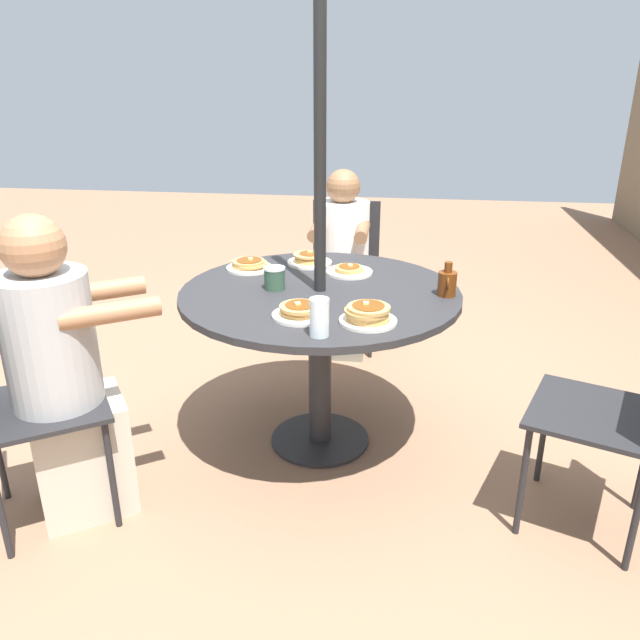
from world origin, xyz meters
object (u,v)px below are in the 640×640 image
pancake_plate_b (309,260)px  patio_chair_east (15,400)px  drinking_glass_a (319,317)px  patio_chair_south (623,408)px  pancake_plate_d (249,265)px  patio_table (320,314)px  diner_north (342,271)px  coffee_cup (275,278)px  pancake_plate_c (368,315)px  patio_chair_north (344,262)px  diner_east (65,382)px  pancake_plate_a (300,311)px  pancake_plate_e (349,271)px  syrup_bottle (447,283)px

pancake_plate_b → patio_chair_east: bearing=-40.2°
pancake_plate_b → drinking_glass_a: 0.86m
patio_chair_south → pancake_plate_d: bearing=86.6°
patio_table → pancake_plate_b: 0.40m
diner_north → coffee_cup: (1.04, -0.17, 0.28)m
coffee_cup → pancake_plate_c: bearing=51.7°
patio_chair_north → pancake_plate_c: size_ratio=4.05×
patio_chair_north → pancake_plate_d: (0.95, -0.34, 0.24)m
diner_east → pancake_plate_a: size_ratio=5.46×
pancake_plate_e → drinking_glass_a: drinking_glass_a is taller
patio_chair_north → pancake_plate_b: size_ratio=4.05×
patio_chair_east → drinking_glass_a: 1.11m
pancake_plate_e → coffee_cup: size_ratio=2.23×
pancake_plate_d → pancake_plate_e: (0.00, 0.46, -0.01)m
syrup_bottle → coffee_cup: syrup_bottle is taller
drinking_glass_a → syrup_bottle: bearing=136.7°
pancake_plate_b → pancake_plate_d: size_ratio=1.00×
pancake_plate_b → patio_chair_south: bearing=56.3°
patio_chair_east → pancake_plate_a: (-0.36, 0.95, 0.25)m
patio_chair_south → pancake_plate_a: size_ratio=4.05×
patio_chair_east → patio_chair_south: (-0.23, 2.09, 0.00)m
patio_chair_south → coffee_cup: (-0.43, -1.30, 0.27)m
diner_north → patio_chair_south: bearing=126.7°
patio_chair_south → pancake_plate_a: bearing=105.2°
patio_chair_east → drinking_glass_a: (-0.20, 1.05, 0.29)m
pancake_plate_c → coffee_cup: bearing=-128.3°
pancake_plate_b → pancake_plate_d: bearing=-65.0°
coffee_cup → drinking_glass_a: drinking_glass_a is taller
patio_chair_north → patio_chair_east: (1.87, -0.97, 0.00)m
drinking_glass_a → pancake_plate_a: bearing=-150.2°
pancake_plate_a → pancake_plate_b: pancake_plate_b is taller
pancake_plate_a → pancake_plate_d: size_ratio=1.00×
patio_chair_east → pancake_plate_e: bearing=96.0°
pancake_plate_a → drinking_glass_a: (0.16, 0.09, 0.05)m
syrup_bottle → drinking_glass_a: bearing=-43.3°
patio_chair_east → diner_east: 0.17m
diner_north → patio_table: bearing=90.0°
patio_table → pancake_plate_b: size_ratio=5.56×
diner_north → pancake_plate_d: diner_north is taller
pancake_plate_d → pancake_plate_c: bearing=45.0°
diner_east → coffee_cup: diner_east is taller
pancake_plate_a → pancake_plate_b: 0.68m
diner_north → pancake_plate_e: 0.82m
patio_chair_north → drinking_glass_a: 1.70m
pancake_plate_a → coffee_cup: 0.34m
pancake_plate_a → patio_chair_south: bearing=83.6°
pancake_plate_d → patio_table: bearing=55.7°
drinking_glass_a → patio_table: bearing=-172.4°
pancake_plate_c → diner_east: bearing=-77.1°
patio_chair_east → pancake_plate_e: size_ratio=4.05×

